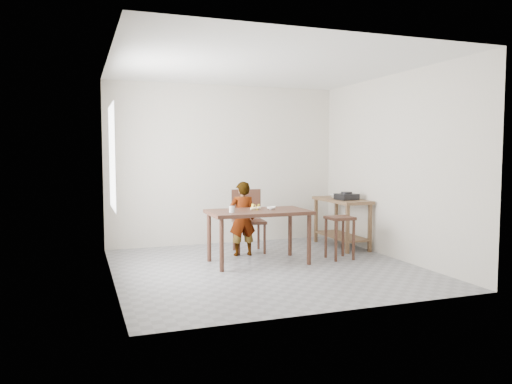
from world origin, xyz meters
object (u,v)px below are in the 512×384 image
object	(u,v)px
dining_table	(258,237)
dining_chair	(249,221)
prep_counter	(341,223)
child	(242,219)
stool	(340,238)

from	to	relation	value
dining_table	dining_chair	xyz separation A→B (m)	(0.13, 0.79, 0.11)
dining_table	dining_chair	world-z (taller)	dining_chair
prep_counter	dining_chair	bearing A→B (deg)	176.79
child	dining_chair	world-z (taller)	child
dining_table	prep_counter	distance (m)	1.86
dining_table	child	size ratio (longest dim) A/B	1.24
dining_table	dining_chair	size ratio (longest dim) A/B	1.44
child	stool	world-z (taller)	child
prep_counter	dining_chair	xyz separation A→B (m)	(-1.59, 0.09, 0.09)
child	stool	distance (m)	1.48
child	dining_chair	bearing A→B (deg)	-127.37
prep_counter	dining_chair	size ratio (longest dim) A/B	1.23
stool	prep_counter	bearing A→B (deg)	59.05
dining_table	prep_counter	world-z (taller)	prep_counter
dining_table	child	world-z (taller)	child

